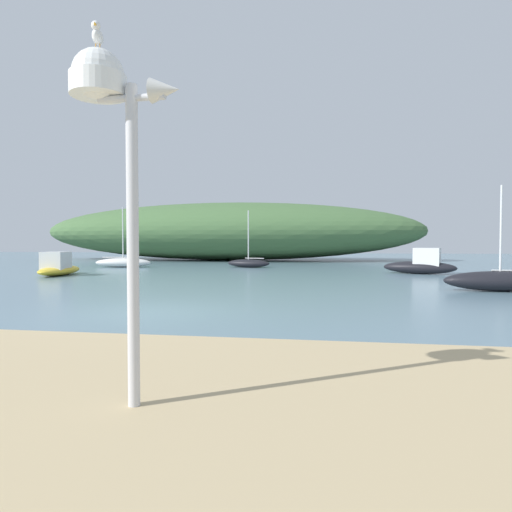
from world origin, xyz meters
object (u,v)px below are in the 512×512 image
object	(u,v)px
sailboat_far_right	(248,263)
sailboat_west_reach	(123,262)
mast_structure	(109,109)
motorboat_mid_channel	(421,265)
motorboat_centre_water	(58,267)
sailboat_off_point	(500,281)
seagull_on_radar	(97,35)

from	to	relation	value
sailboat_far_right	sailboat_west_reach	world-z (taller)	sailboat_west_reach
mast_structure	sailboat_west_reach	size ratio (longest dim) A/B	0.83
motorboat_mid_channel	motorboat_centre_water	size ratio (longest dim) A/B	1.04
motorboat_mid_channel	sailboat_off_point	bearing A→B (deg)	-83.30
mast_structure	motorboat_centre_water	xyz separation A→B (m)	(-12.31, 18.00, -2.74)
motorboat_mid_channel	motorboat_centre_water	bearing A→B (deg)	-167.96
sailboat_off_point	seagull_on_radar	bearing A→B (deg)	-122.70
seagull_on_radar	motorboat_centre_water	size ratio (longest dim) A/B	0.08
seagull_on_radar	motorboat_centre_water	bearing A→B (deg)	124.11
mast_structure	sailboat_off_point	size ratio (longest dim) A/B	0.89
seagull_on_radar	motorboat_mid_channel	bearing A→B (deg)	71.03
motorboat_centre_water	mast_structure	bearing A→B (deg)	-55.64
seagull_on_radar	sailboat_far_right	distance (m)	27.32
mast_structure	motorboat_centre_water	world-z (taller)	mast_structure
motorboat_centre_water	sailboat_west_reach	xyz separation A→B (m)	(0.05, 7.73, -0.10)
mast_structure	motorboat_centre_water	size ratio (longest dim) A/B	0.89
mast_structure	seagull_on_radar	world-z (taller)	seagull_on_radar
sailboat_far_right	sailboat_off_point	world-z (taller)	sailboat_far_right
sailboat_far_right	sailboat_west_reach	bearing A→B (deg)	-172.69
motorboat_mid_channel	sailboat_off_point	distance (m)	8.80
mast_structure	motorboat_mid_channel	world-z (taller)	mast_structure
sailboat_far_right	motorboat_mid_channel	bearing A→B (deg)	-23.17
sailboat_west_reach	sailboat_off_point	bearing A→B (deg)	-30.43
sailboat_far_right	motorboat_centre_water	world-z (taller)	sailboat_far_right
seagull_on_radar	sailboat_far_right	bearing A→B (deg)	96.79
mast_structure	sailboat_off_point	bearing A→B (deg)	57.59
sailboat_far_right	sailboat_off_point	bearing A→B (deg)	-48.40
sailboat_off_point	motorboat_mid_channel	bearing A→B (deg)	96.70
motorboat_mid_channel	sailboat_west_reach	world-z (taller)	sailboat_west_reach
sailboat_far_right	mast_structure	bearing A→B (deg)	-82.99
mast_structure	sailboat_far_right	distance (m)	27.23
sailboat_west_reach	sailboat_off_point	size ratio (longest dim) A/B	1.07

